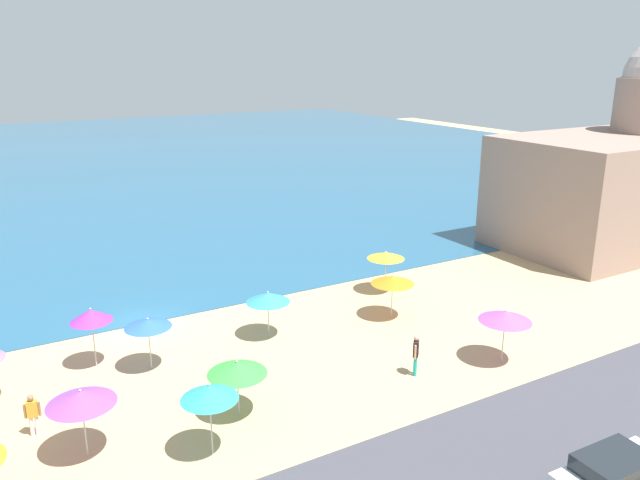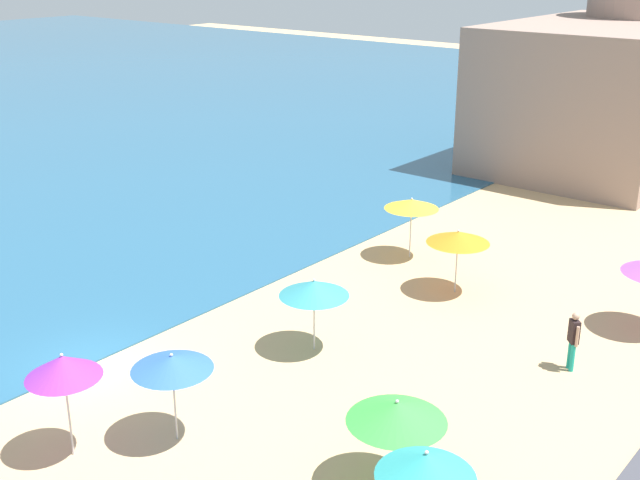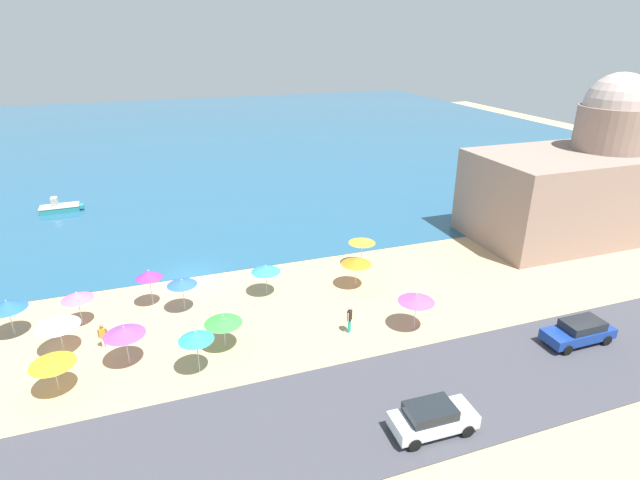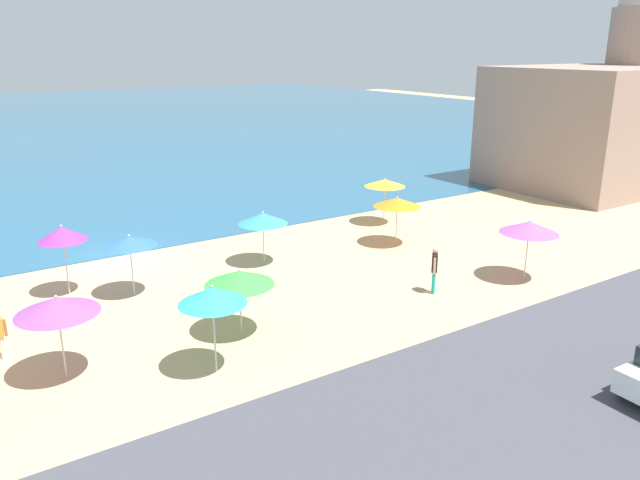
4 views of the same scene
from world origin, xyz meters
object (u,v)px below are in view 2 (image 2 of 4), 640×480
at_px(beach_umbrella_10, 458,237).
at_px(harbor_fortress, 618,68).
at_px(beach_umbrella_5, 314,288).
at_px(beach_umbrella_11, 412,204).
at_px(beach_umbrella_7, 426,465).
at_px(beach_umbrella_1, 397,412).
at_px(beach_umbrella_9, 63,367).
at_px(beach_umbrella_3, 172,363).
at_px(bather_0, 573,338).

distance_m(beach_umbrella_10, harbor_fortress, 23.32).
xyz_separation_m(beach_umbrella_10, harbor_fortress, (22.90, 3.17, 3.07)).
height_order(beach_umbrella_5, beach_umbrella_11, beach_umbrella_11).
height_order(beach_umbrella_11, harbor_fortress, harbor_fortress).
bearing_deg(beach_umbrella_10, beach_umbrella_5, 170.47).
relative_size(beach_umbrella_7, beach_umbrella_10, 1.15).
relative_size(beach_umbrella_7, beach_umbrella_11, 1.10).
distance_m(beach_umbrella_1, beach_umbrella_9, 7.80).
xyz_separation_m(beach_umbrella_3, beach_umbrella_9, (-2.04, 1.45, 0.26)).
xyz_separation_m(beach_umbrella_10, bather_0, (-2.76, -5.47, -1.05)).
bearing_deg(beach_umbrella_10, beach_umbrella_3, 176.74).
bearing_deg(bather_0, harbor_fortress, 18.59).
bearing_deg(beach_umbrella_7, beach_umbrella_5, 52.80).
xyz_separation_m(beach_umbrella_1, beach_umbrella_3, (-1.88, 5.28, 0.18)).
distance_m(beach_umbrella_9, beach_umbrella_11, 16.28).
bearing_deg(beach_umbrella_7, beach_umbrella_9, 104.28).
distance_m(beach_umbrella_5, beach_umbrella_11, 8.62).
xyz_separation_m(beach_umbrella_1, bather_0, (7.73, -0.89, -0.95)).
bearing_deg(beach_umbrella_11, beach_umbrella_1, -147.96).
relative_size(beach_umbrella_5, beach_umbrella_11, 0.95).
bearing_deg(beach_umbrella_10, bather_0, -116.80).
height_order(beach_umbrella_5, beach_umbrella_7, beach_umbrella_7).
distance_m(beach_umbrella_10, bather_0, 6.21).
relative_size(beach_umbrella_10, beach_umbrella_11, 0.95).
relative_size(beach_umbrella_10, bather_0, 1.29).
bearing_deg(beach_umbrella_7, bather_0, 5.69).
relative_size(beach_umbrella_3, bather_0, 1.32).
relative_size(beach_umbrella_3, beach_umbrella_7, 0.88).
distance_m(beach_umbrella_1, beach_umbrella_3, 5.61).
height_order(beach_umbrella_5, beach_umbrella_9, beach_umbrella_9).
bearing_deg(harbor_fortress, beach_umbrella_10, -172.13).
bearing_deg(bather_0, beach_umbrella_10, 63.20).
bearing_deg(beach_umbrella_3, beach_umbrella_11, 9.74).
relative_size(beach_umbrella_7, harbor_fortress, 0.17).
bearing_deg(beach_umbrella_11, beach_umbrella_9, -176.50).
bearing_deg(beach_umbrella_3, beach_umbrella_10, -3.26).
bearing_deg(beach_umbrella_5, bather_0, -60.08).
bearing_deg(beach_umbrella_11, bather_0, -118.10).
bearing_deg(beach_umbrella_3, beach_umbrella_9, 144.64).
bearing_deg(beach_umbrella_10, beach_umbrella_1, -156.45).
bearing_deg(beach_umbrella_9, beach_umbrella_10, -8.48).
relative_size(beach_umbrella_10, harbor_fortress, 0.15).
bearing_deg(beach_umbrella_5, beach_umbrella_10, -9.53).
bearing_deg(beach_umbrella_1, beach_umbrella_11, 32.04).
height_order(beach_umbrella_7, harbor_fortress, harbor_fortress).
distance_m(beach_umbrella_9, beach_umbrella_10, 14.58).
distance_m(beach_umbrella_3, bather_0, 11.48).
distance_m(beach_umbrella_11, bather_0, 9.83).
distance_m(beach_umbrella_3, beach_umbrella_9, 2.51).
height_order(beach_umbrella_1, beach_umbrella_10, beach_umbrella_10).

